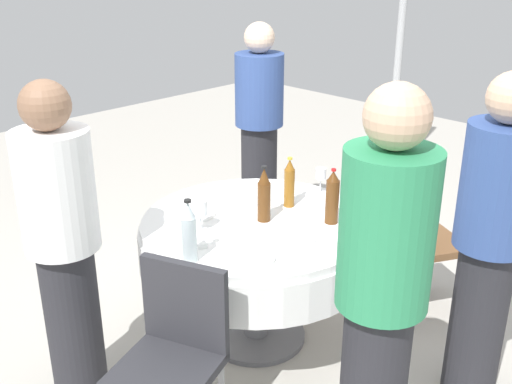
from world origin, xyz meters
TOP-DOWN VIEW (x-y plane):
  - ground_plane at (0.00, 0.00)m, footprint 10.00×10.00m
  - dining_table at (0.00, 0.00)m, footprint 1.25×1.25m
  - bottle_brown_outer at (-0.26, 0.30)m, footprint 0.07×0.07m
  - bottle_clear_south at (0.53, 0.10)m, footprint 0.07×0.07m
  - bottle_brown_near at (-0.03, 0.03)m, footprint 0.07×0.07m
  - bottle_amber_inner at (-0.26, 0.00)m, footprint 0.06×0.06m
  - wine_glass_inner at (-0.53, -0.00)m, footprint 0.06×0.06m
  - wine_glass_east at (0.28, -0.11)m, footprint 0.07×0.07m
  - plate_mid at (0.04, 0.30)m, footprint 0.23×0.23m
  - plate_west at (0.19, -0.29)m, footprint 0.24×0.24m
  - plate_right at (0.33, 0.28)m, footprint 0.25×0.25m
  - fork_south at (-0.08, -0.16)m, footprint 0.16×0.11m
  - folded_napkin at (0.43, -0.03)m, footprint 0.20×0.20m
  - person_outer at (-0.91, -0.87)m, footprint 0.34×0.34m
  - person_south at (0.95, -0.29)m, footprint 0.34×0.34m
  - person_near at (0.39, 1.04)m, footprint 0.34×0.34m
  - person_inner at (-0.45, 1.07)m, footprint 0.34×0.34m
  - chair_north at (-0.86, 0.46)m, footprint 0.54×0.54m
  - chair_front at (0.81, 0.32)m, footprint 0.52×0.52m
  - tent_pole_main at (-2.74, -0.93)m, footprint 0.07×0.07m

SIDE VIEW (x-z plane):
  - ground_plane at x=0.00m, z-range 0.00..0.00m
  - chair_north at x=-0.86m, z-range 0.08..0.95m
  - chair_front at x=0.81m, z-range 0.08..0.95m
  - dining_table at x=0.00m, z-range 0.22..0.96m
  - fork_south at x=-0.08m, z-range 0.74..0.74m
  - plate_mid at x=0.04m, z-range 0.74..0.76m
  - plate_west at x=0.19m, z-range 0.74..0.76m
  - plate_right at x=0.33m, z-range 0.74..0.76m
  - folded_napkin at x=0.43m, z-range 0.74..0.76m
  - person_south at x=0.95m, z-range 0.04..1.62m
  - person_outer at x=-0.91m, z-range 0.04..1.65m
  - person_inner at x=-0.45m, z-range 0.04..1.66m
  - wine_glass_inner at x=-0.53m, z-range 0.77..0.93m
  - wine_glass_east at x=0.28m, z-range 0.78..0.94m
  - bottle_amber_inner at x=-0.26m, z-range 0.73..1.02m
  - bottle_brown_outer at x=-0.26m, z-range 0.73..1.03m
  - bottle_brown_near at x=-0.03m, z-range 0.73..1.03m
  - bottle_clear_south at x=0.53m, z-range 0.73..1.04m
  - person_near at x=0.39m, z-range 0.05..1.74m
  - tent_pole_main at x=-2.74m, z-range 0.00..2.46m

